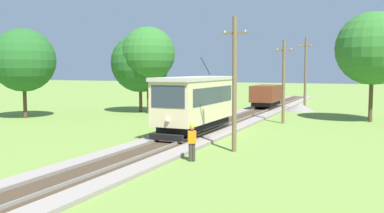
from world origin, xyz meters
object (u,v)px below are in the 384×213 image
Objects in this scene: track_worker at (192,141)px; tree_right_far at (140,63)px; utility_pole_far at (305,74)px; tree_left_far at (23,60)px; red_tram at (196,102)px; tree_right_near at (148,54)px; tree_horizon at (373,48)px; utility_pole_mid at (284,81)px; utility_pole_near_tram at (234,83)px; gravel_pile at (300,107)px; freight_car at (266,95)px.

tree_right_far is at bearing -172.60° from track_worker.
utility_pole_far is 27.38m from tree_left_far.
utility_pole_far is at bearing 78.45° from red_tram.
tree_horizon is (20.04, 1.48, 0.18)m from tree_right_near.
utility_pole_mid is 0.78× the size of tree_right_near.
tree_left_far is 29.61m from tree_horizon.
tree_right_far reaches higher than utility_pole_near_tram.
utility_pole_mid is at bearing 14.39° from tree_left_far.
gravel_pile is at bearing 32.47° from tree_right_near.
red_tram is 1.08× the size of tree_right_far.
tree_right_near reaches higher than utility_pole_mid.
tree_horizon is (6.36, -7.24, 2.11)m from utility_pole_far.
tree_horizon is at bearing 49.67° from red_tram.
tree_right_far is (-14.47, -7.83, 4.54)m from gravel_pile.
track_worker is (2.88, -7.15, -1.21)m from red_tram.
tree_left_far is at bearing -142.54° from utility_pole_far.
freight_car is at bearing -174.08° from utility_pole_far.
utility_pole_near_tram reaches higher than gravel_pile.
tree_left_far reaches higher than red_tram.
tree_right_near is (-13.68, -8.73, 1.92)m from utility_pole_far.
freight_car is 2.91× the size of track_worker.
utility_pole_near_tram reaches higher than freight_car.
gravel_pile is at bearing 92.42° from utility_pole_mid.
track_worker is at bearing -91.37° from gravel_pile.
red_tram is 1.08× the size of tree_left_far.
tree_right_near is at bearing -147.46° from utility_pole_far.
utility_pole_near_tram is at bearing -90.00° from utility_pole_mid.
tree_right_near is at bearing 170.30° from utility_pole_mid.
tree_horizon is (10.33, -6.83, 4.44)m from freight_car.
tree_left_far reaches higher than utility_pole_mid.
red_tram is 18.20m from tree_left_far.
tree_left_far is at bearing 162.26° from utility_pole_near_tram.
utility_pole_mid is 11.17m from gravel_pile.
track_worker is at bearing -83.70° from freight_car.
utility_pole_far is 9.87m from tree_horizon.
tree_left_far reaches higher than freight_car.
freight_car is 0.58× the size of tree_horizon.
red_tram is at bearing -45.79° from tree_right_far.
gravel_pile is 0.35× the size of tree_horizon.
utility_pole_mid reaches higher than freight_car.
utility_pole_near_tram is 20.32m from tree_right_near.
track_worker is at bearing -92.33° from utility_pole_far.
utility_pole_mid is 0.84× the size of tree_left_far.
tree_left_far reaches higher than tree_right_far.
utility_pole_mid is at bearing -11.08° from tree_right_far.
track_worker is 23.38m from tree_right_far.
gravel_pile is (-0.45, -0.31, -3.47)m from utility_pole_far.
utility_pole_near_tram is (3.96, -4.18, 1.39)m from red_tram.
gravel_pile is 26.26m from track_worker.
tree_right_near reaches higher than gravel_pile.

